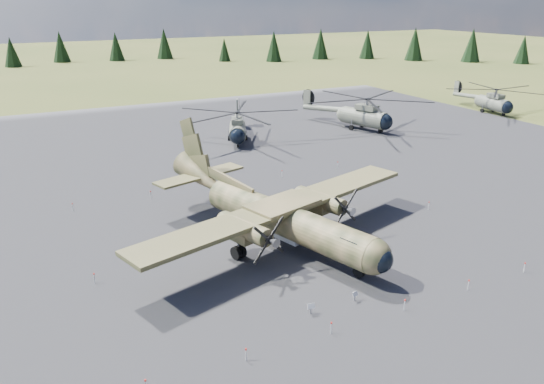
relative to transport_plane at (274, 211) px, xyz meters
name	(u,v)px	position (x,y,z in m)	size (l,w,h in m)	color
ground	(286,241)	(0.89, -0.72, -2.81)	(500.00, 500.00, 0.00)	brown
apron	(241,204)	(0.89, 9.28, -2.81)	(120.00, 120.00, 0.04)	#56555A
transport_plane	(274,211)	(0.00, 0.00, 0.00)	(29.26, 26.11, 9.77)	#353C20
helicopter_near	(237,120)	(10.67, 32.87, 0.52)	(24.21, 24.21, 4.68)	slate
helicopter_mid	(364,107)	(32.01, 30.76, 0.93)	(26.30, 26.63, 5.27)	slate
helicopter_far	(494,96)	(61.58, 30.84, 0.47)	(20.15, 22.32, 4.62)	slate
info_placard_left	(311,307)	(-3.12, -11.68, -2.27)	(0.54, 0.30, 0.80)	gray
info_placard_right	(355,295)	(0.53, -11.68, -2.32)	(0.50, 0.31, 0.73)	gray
barrier_fence	(282,237)	(0.42, -0.80, -2.30)	(33.12, 29.62, 0.85)	silver
treeline	(330,183)	(5.13, -0.89, 2.06)	(316.82, 315.74, 11.00)	black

